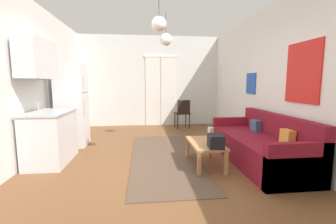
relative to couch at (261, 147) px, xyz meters
name	(u,v)px	position (x,y,z in m)	size (l,w,h in m)	color
ground_plane	(160,173)	(-1.76, -0.14, -0.33)	(4.96, 8.23, 0.10)	brown
wall_back	(151,82)	(-1.75, 3.72, 1.13)	(4.56, 0.13, 2.84)	silver
wall_right	(297,80)	(0.47, -0.14, 1.14)	(0.12, 7.83, 2.84)	white
wall_left	(0,79)	(-3.99, -0.14, 1.14)	(0.12, 7.83, 2.84)	white
area_rug	(165,157)	(-1.62, 0.46, -0.27)	(1.21, 3.17, 0.01)	brown
couch	(261,147)	(0.00, 0.00, 0.00)	(0.88, 2.17, 0.83)	maroon
coffee_table	(205,145)	(-1.00, -0.03, 0.06)	(0.49, 0.91, 0.40)	#B27F4C
bamboo_vase	(211,134)	(-0.88, 0.05, 0.23)	(0.11, 0.11, 0.45)	beige
handbag	(216,141)	(-0.93, -0.35, 0.22)	(0.25, 0.30, 0.31)	black
refrigerator	(72,105)	(-3.54, 1.47, 0.60)	(0.60, 0.59, 1.77)	white
kitchen_counter	(48,118)	(-3.63, 0.42, 0.51)	(0.62, 1.05, 2.07)	silver
accent_chair	(183,112)	(-0.84, 3.03, 0.22)	(0.46, 0.45, 0.86)	black
pendant_lamp_near	(159,24)	(-1.75, -0.01, 1.98)	(0.23, 0.23, 0.69)	black
pendant_lamp_far	(166,39)	(-1.51, 1.37, 2.01)	(0.26, 0.26, 0.68)	black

